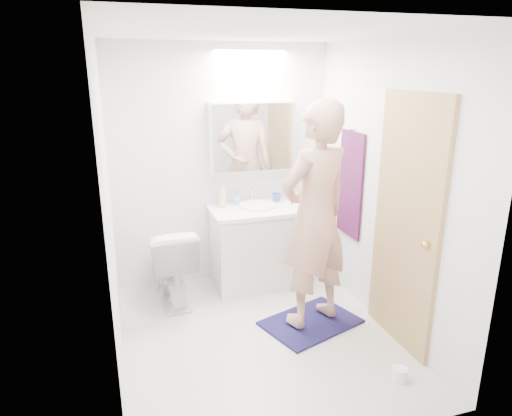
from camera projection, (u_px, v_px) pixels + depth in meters
name	position (u px, v px, depth m)	size (l,w,h in m)	color
floor	(259.00, 336.00, 3.87)	(2.50, 2.50, 0.00)	silver
ceiling	(260.00, 31.00, 3.16)	(2.50, 2.50, 0.00)	white
wall_back	(222.00, 167.00, 4.66)	(2.50, 2.50, 0.00)	white
wall_front	(333.00, 263.00, 2.37)	(2.50, 2.50, 0.00)	white
wall_left	(109.00, 212.00, 3.20)	(2.50, 2.50, 0.00)	white
wall_right	(385.00, 188.00, 3.83)	(2.50, 2.50, 0.00)	white
vanity_cabinet	(258.00, 248.00, 4.72)	(0.90, 0.55, 0.78)	silver
countertop	(258.00, 210.00, 4.60)	(0.95, 0.58, 0.04)	white
sink_basin	(257.00, 206.00, 4.61)	(0.36, 0.36, 0.03)	white
faucet	(252.00, 194.00, 4.77)	(0.02, 0.02, 0.16)	#BAB9BE
medicine_cabinet	(252.00, 137.00, 4.58)	(0.88, 0.14, 0.70)	white
mirror_panel	(255.00, 138.00, 4.51)	(0.84, 0.01, 0.66)	silver
toilet	(171.00, 264.00, 4.36)	(0.43, 0.75, 0.76)	white
bath_rug	(311.00, 322.00, 4.06)	(0.80, 0.55, 0.02)	#161440
person	(315.00, 217.00, 3.77)	(0.69, 0.45, 1.89)	tan
door	(406.00, 224.00, 3.56)	(0.04, 0.80, 2.00)	tan
door_knob	(426.00, 245.00, 3.29)	(0.06, 0.06, 0.06)	gold
towel	(350.00, 185.00, 4.35)	(0.02, 0.42, 1.00)	#111033
towel_hook	(352.00, 129.00, 4.20)	(0.02, 0.02, 0.07)	silver
soap_bottle_a	(222.00, 195.00, 4.60)	(0.09, 0.09, 0.23)	beige
soap_bottle_b	(237.00, 197.00, 4.68)	(0.07, 0.07, 0.15)	#63A5D4
toothbrush_cup	(277.00, 197.00, 4.80)	(0.09, 0.09, 0.09)	#3B52B1
toilet_paper_roll	(399.00, 374.00, 3.31)	(0.11, 0.11, 0.10)	white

